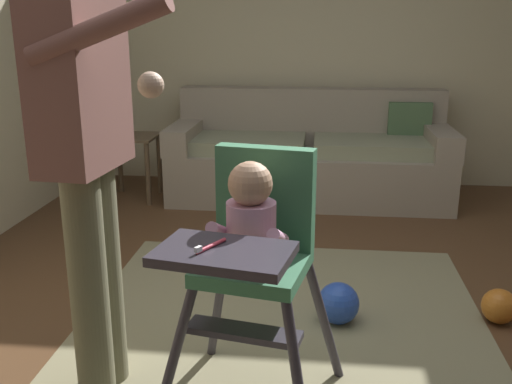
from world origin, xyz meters
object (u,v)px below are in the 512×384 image
object	(u,v)px
couch	(310,157)
high_chair	(253,239)
toy_ball_second	(499,306)
sippy_cup	(129,129)
adult_standing	(87,149)
toy_ball	(338,303)
side_table	(132,153)

from	to	relation	value
couch	high_chair	xyz separation A→B (m)	(-0.15, -2.77, 0.33)
high_chair	toy_ball_second	world-z (taller)	high_chair
sippy_cup	high_chair	bearing A→B (deg)	-63.30
adult_standing	toy_ball	distance (m)	1.40
high_chair	sippy_cup	distance (m)	2.87
high_chair	toy_ball	world-z (taller)	high_chair
side_table	sippy_cup	size ratio (longest dim) A/B	5.20
sippy_cup	toy_ball_second	bearing A→B (deg)	-37.30
couch	side_table	size ratio (longest dim) A/B	4.27
high_chair	sippy_cup	xyz separation A→B (m)	(-1.29, 2.56, -0.09)
toy_ball_second	sippy_cup	distance (m)	3.04
couch	high_chair	bearing A→B (deg)	-3.10
sippy_cup	couch	bearing A→B (deg)	8.35
adult_standing	toy_ball	bearing A→B (deg)	38.52
toy_ball	side_table	bearing A→B (deg)	130.14
toy_ball_second	adult_standing	bearing A→B (deg)	-157.61
toy_ball_second	side_table	world-z (taller)	side_table
high_chair	adult_standing	bearing A→B (deg)	-83.93
toy_ball	toy_ball_second	world-z (taller)	toy_ball
toy_ball_second	side_table	size ratio (longest dim) A/B	0.32
adult_standing	toy_ball_second	size ratio (longest dim) A/B	10.07
adult_standing	side_table	world-z (taller)	adult_standing
toy_ball	side_table	size ratio (longest dim) A/B	0.38
adult_standing	side_table	bearing A→B (deg)	110.15
high_chair	side_table	size ratio (longest dim) A/B	1.86
adult_standing	toy_ball_second	bearing A→B (deg)	27.43
toy_ball	side_table	xyz separation A→B (m)	(-1.60, 1.90, 0.28)
adult_standing	toy_ball_second	xyz separation A→B (m)	(1.69, 0.70, -0.87)
couch	adult_standing	distance (m)	2.89
side_table	toy_ball_second	bearing A→B (deg)	-37.49
side_table	sippy_cup	bearing A→B (deg)	180.00
high_chair	sippy_cup	bearing A→B (deg)	-142.45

